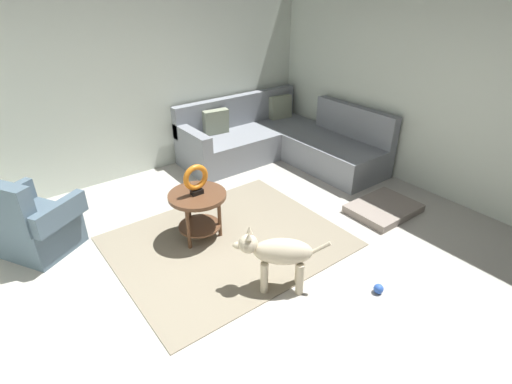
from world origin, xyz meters
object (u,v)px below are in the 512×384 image
armchair (34,225)px  side_table (198,204)px  torus_sculpture (196,179)px  dog (278,254)px  dog_toy_ball (379,289)px  dog_bed_mat (384,208)px  sectional_couch (280,142)px

armchair → side_table: (1.43, -0.78, 0.09)m
side_table → armchair: bearing=151.4°
armchair → side_table: bearing=30.4°
torus_sculpture → dog: (0.16, -1.10, -0.33)m
side_table → dog_toy_ball: size_ratio=6.75×
armchair → torus_sculpture: 1.67m
torus_sculpture → dog: torus_sculpture is taller
torus_sculpture → dog_bed_mat: (2.02, -0.87, -0.67)m
armchair → dog_toy_ball: (2.26, -2.49, -0.28)m
armchair → dog_bed_mat: bearing=33.5°
dog → dog_toy_ball: (0.68, -0.61, -0.33)m
side_table → dog_toy_ball: (0.83, -1.71, -0.37)m
torus_sculpture → armchair: bearing=151.4°
side_table → torus_sculpture: torus_sculpture is taller
side_table → torus_sculpture: bearing=-88.8°
sectional_couch → side_table: size_ratio=3.75×
sectional_couch → armchair: size_ratio=2.26×
side_table → dog_bed_mat: (2.02, -0.87, -0.37)m
dog_toy_ball → side_table: bearing=116.0°
armchair → dog_toy_ball: bearing=11.3°
side_table → dog_bed_mat: size_ratio=0.75×
dog → dog_toy_ball: bearing=-92.0°
sectional_couch → dog: sectional_couch is taller
torus_sculpture → dog_toy_ball: (0.83, -1.71, -0.67)m
dog → armchair: bearing=80.0°
armchair → dog: (1.59, -1.88, 0.05)m
armchair → torus_sculpture: armchair is taller
sectional_couch → torus_sculpture: size_ratio=6.90×
dog → dog_bed_mat: bearing=-43.0°
side_table → dog_toy_ball: side_table is taller
armchair → dog_bed_mat: size_ratio=1.24×
sectional_couch → dog_bed_mat: sectional_couch is taller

